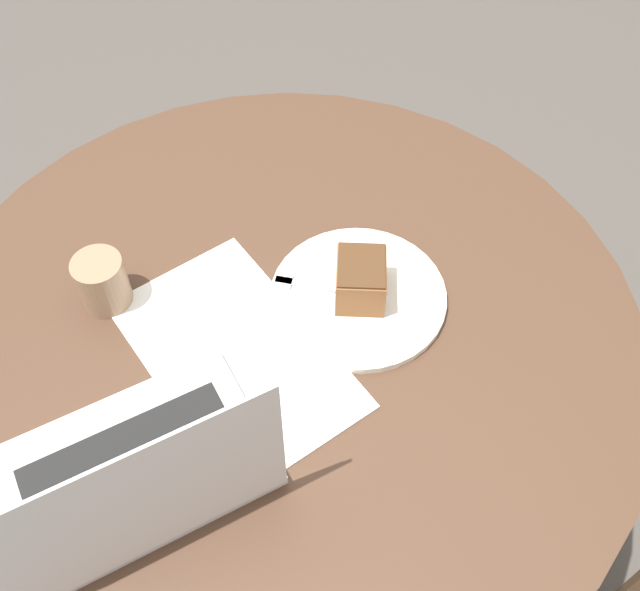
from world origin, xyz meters
name	(u,v)px	position (x,y,z in m)	size (l,w,h in m)	color
ground_plane	(295,510)	(0.00, 0.00, 0.00)	(12.00, 12.00, 0.00)	#4C4742
dining_table	(285,380)	(0.00, 0.00, 0.57)	(1.07, 1.07, 0.73)	#4C3323
paper_document	(235,354)	(0.04, 0.07, 0.73)	(0.44, 0.39, 0.00)	white
plate	(358,296)	(-0.09, -0.09, 0.74)	(0.26, 0.26, 0.01)	silver
cake_slice	(361,280)	(-0.09, -0.09, 0.78)	(0.10, 0.10, 0.07)	brown
fork	(318,286)	(-0.03, -0.08, 0.75)	(0.17, 0.05, 0.00)	silver
coffee_glass	(102,282)	(0.26, 0.05, 0.78)	(0.07, 0.07, 0.09)	#997556
laptop	(138,478)	(0.06, 0.30, 0.78)	(0.39, 0.40, 0.25)	silver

